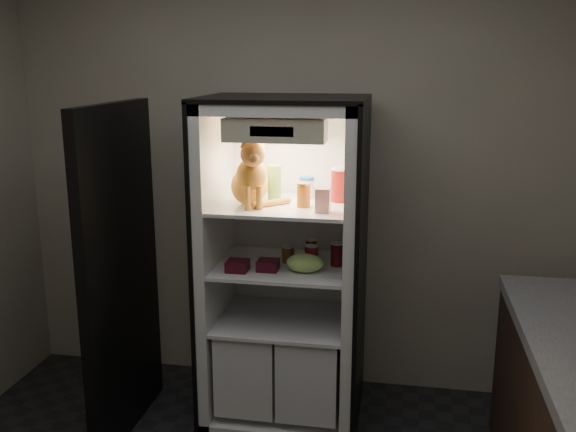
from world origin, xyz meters
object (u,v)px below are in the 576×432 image
refrigerator (285,285)px  berry_box_right (268,265)px  salsa_jar (304,195)px  cream_carton (323,200)px  tabby_cat (251,179)px  soda_can_b (337,254)px  grape_bag (305,263)px  mayo_tub (307,187)px  berry_box_left (238,266)px  pepper_jar (341,184)px  soda_can_c (311,257)px  parmesan_shaker (274,183)px  condiment_jar (288,254)px  soda_can_a (311,250)px

refrigerator → berry_box_right: (-0.06, -0.19, 0.18)m
salsa_jar → cream_carton: bearing=-40.6°
tabby_cat → soda_can_b: bearing=-9.2°
grape_bag → berry_box_right: grape_bag is taller
mayo_tub → berry_box_right: 0.51m
berry_box_left → berry_box_right: size_ratio=1.02×
pepper_jar → soda_can_b: (-0.01, -0.09, -0.38)m
cream_carton → soda_can_c: bearing=126.6°
soda_can_b → berry_box_right: size_ratio=1.15×
soda_can_c → parmesan_shaker: bearing=148.3°
cream_carton → condiment_jar: bearing=137.7°
cream_carton → soda_can_c: 0.37m
soda_can_a → berry_box_left: bearing=-143.1°
cream_carton → grape_bag: cream_carton is taller
soda_can_c → grape_bag: (-0.03, -0.05, -0.02)m
refrigerator → parmesan_shaker: size_ratio=9.41×
parmesan_shaker → soda_can_b: (0.37, -0.06, -0.38)m
refrigerator → mayo_tub: bearing=47.5°
salsa_jar → soda_can_a: 0.40m
berry_box_right → parmesan_shaker: bearing=91.1°
cream_carton → tabby_cat: bearing=168.1°
condiment_jar → grape_bag: bearing=-51.9°
soda_can_c → grape_bag: size_ratio=0.67×
tabby_cat → soda_can_b: tabby_cat is taller
grape_bag → condiment_jar: bearing=128.1°
cream_carton → condiment_jar: size_ratio=1.29×
parmesan_shaker → tabby_cat: bearing=-122.5°
pepper_jar → condiment_jar: 0.50m
pepper_jar → soda_can_b: size_ratio=1.49×
refrigerator → soda_can_c: size_ratio=13.77×
mayo_tub → grape_bag: mayo_tub is taller
soda_can_b → soda_can_c: soda_can_c is taller
refrigerator → pepper_jar: (0.31, 0.06, 0.60)m
berry_box_left → berry_box_right: bearing=14.8°
condiment_jar → berry_box_left: size_ratio=0.85×
salsa_jar → pepper_jar: (0.18, 0.18, 0.03)m
soda_can_c → soda_can_b: bearing=34.1°
soda_can_c → berry_box_right: soda_can_c is taller
refrigerator → soda_can_a: (0.14, 0.05, 0.21)m
soda_can_c → grape_bag: soda_can_c is taller
berry_box_left → parmesan_shaker: bearing=57.5°
cream_carton → berry_box_right: cream_carton is taller
refrigerator → soda_can_a: 0.26m
refrigerator → condiment_jar: size_ratio=19.01×
tabby_cat → pepper_jar: tabby_cat is taller
berry_box_left → soda_can_a: bearing=36.9°
pepper_jar → grape_bag: size_ratio=0.96×
refrigerator → berry_box_left: 0.36m
soda_can_b → grape_bag: soda_can_b is taller
grape_bag → berry_box_left: (-0.36, -0.05, -0.02)m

